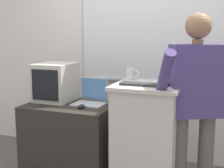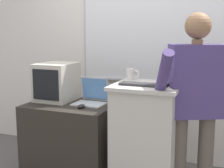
{
  "view_description": "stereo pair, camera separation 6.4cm",
  "coord_description": "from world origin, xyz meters",
  "px_view_note": "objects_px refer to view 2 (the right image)",
  "views": [
    {
      "loc": [
        0.95,
        -2.25,
        1.49
      ],
      "look_at": [
        -0.04,
        0.39,
        1.01
      ],
      "focal_mm": 50.0,
      "sensor_mm": 36.0,
      "label": 1
    },
    {
      "loc": [
        1.01,
        -2.23,
        1.49
      ],
      "look_at": [
        -0.04,
        0.39,
        1.01
      ],
      "focal_mm": 50.0,
      "sensor_mm": 36.0,
      "label": 2
    }
  ],
  "objects_px": {
    "wireless_keyboard": "(143,84)",
    "crt_monitor": "(57,82)",
    "person_presenter": "(195,98)",
    "laptop": "(92,96)",
    "side_desk": "(72,141)",
    "computer_mouse_by_laptop": "(81,106)",
    "coffee_mug": "(131,74)",
    "lectern_podium": "(146,142)"
  },
  "relations": [
    {
      "from": "wireless_keyboard",
      "to": "coffee_mug",
      "type": "distance_m",
      "value": 0.34
    },
    {
      "from": "computer_mouse_by_laptop",
      "to": "coffee_mug",
      "type": "distance_m",
      "value": 0.55
    },
    {
      "from": "lectern_podium",
      "to": "side_desk",
      "type": "bearing_deg",
      "value": 172.45
    },
    {
      "from": "laptop",
      "to": "coffee_mug",
      "type": "distance_m",
      "value": 0.47
    },
    {
      "from": "lectern_podium",
      "to": "person_presenter",
      "type": "relative_size",
      "value": 0.64
    },
    {
      "from": "side_desk",
      "to": "wireless_keyboard",
      "type": "bearing_deg",
      "value": -12.5
    },
    {
      "from": "lectern_podium",
      "to": "computer_mouse_by_laptop",
      "type": "xyz_separation_m",
      "value": [
        -0.63,
        -0.01,
        0.27
      ]
    },
    {
      "from": "person_presenter",
      "to": "coffee_mug",
      "type": "relative_size",
      "value": 13.15
    },
    {
      "from": "side_desk",
      "to": "laptop",
      "type": "distance_m",
      "value": 0.51
    },
    {
      "from": "computer_mouse_by_laptop",
      "to": "side_desk",
      "type": "bearing_deg",
      "value": 144.61
    },
    {
      "from": "wireless_keyboard",
      "to": "coffee_mug",
      "type": "bearing_deg",
      "value": 126.0
    },
    {
      "from": "crt_monitor",
      "to": "lectern_podium",
      "type": "bearing_deg",
      "value": -10.96
    },
    {
      "from": "side_desk",
      "to": "lectern_podium",
      "type": "bearing_deg",
      "value": -7.55
    },
    {
      "from": "laptop",
      "to": "wireless_keyboard",
      "type": "distance_m",
      "value": 0.69
    },
    {
      "from": "side_desk",
      "to": "coffee_mug",
      "type": "height_order",
      "value": "coffee_mug"
    },
    {
      "from": "person_presenter",
      "to": "computer_mouse_by_laptop",
      "type": "relative_size",
      "value": 16.35
    },
    {
      "from": "lectern_podium",
      "to": "crt_monitor",
      "type": "distance_m",
      "value": 1.13
    },
    {
      "from": "wireless_keyboard",
      "to": "crt_monitor",
      "type": "relative_size",
      "value": 0.96
    },
    {
      "from": "lectern_podium",
      "to": "side_desk",
      "type": "height_order",
      "value": "lectern_podium"
    },
    {
      "from": "side_desk",
      "to": "laptop",
      "type": "height_order",
      "value": "laptop"
    },
    {
      "from": "laptop",
      "to": "computer_mouse_by_laptop",
      "type": "bearing_deg",
      "value": -92.62
    },
    {
      "from": "side_desk",
      "to": "person_presenter",
      "type": "relative_size",
      "value": 0.52
    },
    {
      "from": "computer_mouse_by_laptop",
      "to": "crt_monitor",
      "type": "height_order",
      "value": "crt_monitor"
    },
    {
      "from": "side_desk",
      "to": "crt_monitor",
      "type": "distance_m",
      "value": 0.63
    },
    {
      "from": "coffee_mug",
      "to": "lectern_podium",
      "type": "bearing_deg",
      "value": -43.48
    },
    {
      "from": "coffee_mug",
      "to": "crt_monitor",
      "type": "bearing_deg",
      "value": -179.57
    },
    {
      "from": "lectern_podium",
      "to": "laptop",
      "type": "distance_m",
      "value": 0.73
    },
    {
      "from": "wireless_keyboard",
      "to": "coffee_mug",
      "type": "relative_size",
      "value": 3.2
    },
    {
      "from": "side_desk",
      "to": "computer_mouse_by_laptop",
      "type": "relative_size",
      "value": 8.56
    },
    {
      "from": "wireless_keyboard",
      "to": "computer_mouse_by_laptop",
      "type": "bearing_deg",
      "value": 175.1
    },
    {
      "from": "crt_monitor",
      "to": "coffee_mug",
      "type": "bearing_deg",
      "value": 0.43
    },
    {
      "from": "computer_mouse_by_laptop",
      "to": "coffee_mug",
      "type": "height_order",
      "value": "coffee_mug"
    },
    {
      "from": "person_presenter",
      "to": "coffee_mug",
      "type": "bearing_deg",
      "value": 138.72
    },
    {
      "from": "side_desk",
      "to": "laptop",
      "type": "xyz_separation_m",
      "value": [
        0.18,
        0.1,
        0.46
      ]
    },
    {
      "from": "person_presenter",
      "to": "laptop",
      "type": "height_order",
      "value": "person_presenter"
    },
    {
      "from": "person_presenter",
      "to": "computer_mouse_by_laptop",
      "type": "xyz_separation_m",
      "value": [
        -1.02,
        -0.05,
        -0.15
      ]
    },
    {
      "from": "lectern_podium",
      "to": "person_presenter",
      "type": "bearing_deg",
      "value": 5.08
    },
    {
      "from": "coffee_mug",
      "to": "computer_mouse_by_laptop",
      "type": "bearing_deg",
      "value": -152.19
    },
    {
      "from": "side_desk",
      "to": "coffee_mug",
      "type": "distance_m",
      "value": 0.92
    },
    {
      "from": "laptop",
      "to": "side_desk",
      "type": "bearing_deg",
      "value": -151.08
    },
    {
      "from": "side_desk",
      "to": "person_presenter",
      "type": "bearing_deg",
      "value": -3.42
    },
    {
      "from": "crt_monitor",
      "to": "coffee_mug",
      "type": "height_order",
      "value": "crt_monitor"
    }
  ]
}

